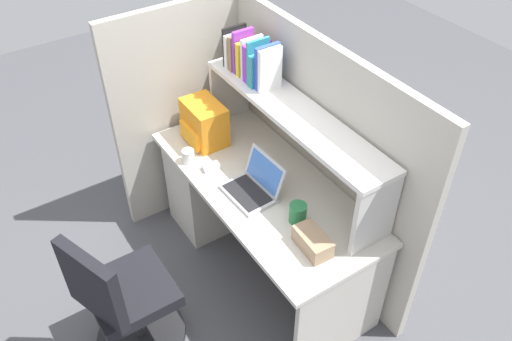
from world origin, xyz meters
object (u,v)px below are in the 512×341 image
Objects in this scene: backpack at (204,123)px; snack_canister at (298,213)px; paper_cup at (188,156)px; office_chair at (125,304)px; computer_mouse at (211,167)px; laptop at (254,185)px; tissue_box at (313,242)px.

backpack is 2.60× the size of snack_canister.
office_chair is at bearing -53.62° from paper_cup.
backpack is 0.92m from snack_canister.
computer_mouse is 0.66m from snack_canister.
tissue_box is (0.52, 0.02, -0.00)m from laptop.
computer_mouse is at bearing -164.30° from snack_canister.
laptop is at bearing -105.91° from office_chair.
office_chair is (0.65, -0.89, -0.47)m from backpack.
snack_canister is (0.64, 0.18, 0.04)m from computer_mouse.
tissue_box is at bearing 0.63° from backpack.
tissue_box is (1.12, 0.01, -0.08)m from backpack.
backpack is at bearing -175.82° from snack_canister.
paper_cup is at bearing -73.37° from office_chair.
backpack reaches higher than snack_canister.
paper_cup is 0.75× the size of snack_canister.
tissue_box is at bearing 16.12° from computer_mouse.
laptop is 0.97m from office_chair.
snack_canister is at bearing 12.30° from laptop.
laptop is 0.35× the size of office_chair.
backpack reaches higher than computer_mouse.
tissue_box is 0.24× the size of office_chair.
backpack is 2.88× the size of computer_mouse.
computer_mouse is (-0.32, -0.11, -0.03)m from laptop.
office_chair reaches higher than tissue_box.
office_chair is at bearing -105.30° from snack_canister.
snack_canister is at bearing 18.51° from paper_cup.
backpack is 0.25m from paper_cup.
snack_canister is (0.32, 0.07, 0.01)m from laptop.
laptop is 3.72× the size of paper_cup.
paper_cup is 0.39× the size of tissue_box.
paper_cup is 1.00m from tissue_box.
tissue_box reaches higher than paper_cup.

